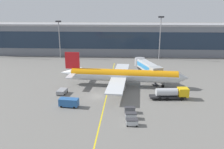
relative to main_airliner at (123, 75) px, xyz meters
The scene contains 13 objects.
ground_plane 12.67m from the main_airliner, 126.73° to the right, with size 700.00×700.00×0.00m, color slate.
apron_lead_in_line 9.75m from the main_airliner, 121.26° to the right, with size 0.30×80.00×0.01m, color yellow.
terminal_building 55.16m from the main_airliner, 82.09° to the left, with size 170.90×16.41×16.64m.
main_airliner is the anchor object (origin of this frame).
jet_bridge 12.06m from the main_airliner, 45.23° to the left, with size 8.63×17.66×6.39m.
fuel_tanker 17.54m from the main_airliner, 37.24° to the right, with size 10.97×3.35×3.25m.
pushback_tug 20.26m from the main_airliner, 155.36° to the right, with size 2.78×4.07×1.40m.
crew_van 22.40m from the main_airliner, 128.55° to the right, with size 5.20×2.63×2.30m.
baggage_cart_0 26.72m from the main_airliner, 85.19° to the right, with size 2.73×1.75×1.48m.
baggage_cart_1 23.54m from the main_airliner, 84.96° to the right, with size 2.73×1.75×1.48m.
baggage_cart_2 20.37m from the main_airliner, 84.66° to the right, with size 2.73×1.75×1.48m.
apron_light_mast_0 53.96m from the main_airliner, 127.32° to the left, with size 2.80×0.50×18.82m.
apron_light_mast_2 46.92m from the main_airliner, 67.18° to the left, with size 2.80×0.50×21.06m.
Camera 1 is at (7.47, -62.76, 25.14)m, focal length 36.97 mm.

